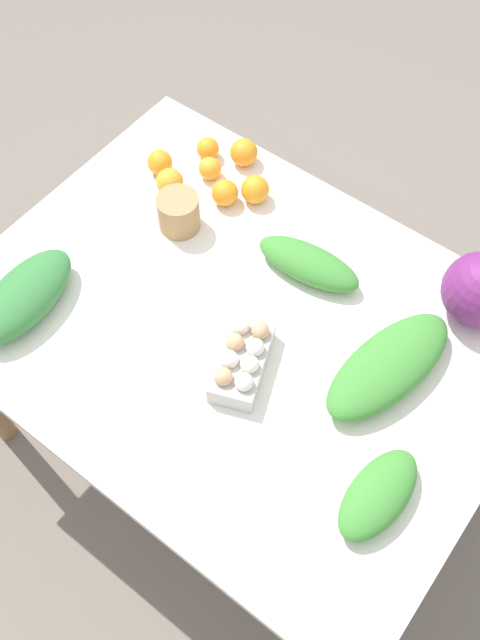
% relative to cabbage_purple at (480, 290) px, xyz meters
% --- Properties ---
extents(ground_plane, '(8.00, 8.00, 0.00)m').
position_rel_cabbage_purple_xyz_m(ground_plane, '(0.44, 0.38, -0.81)').
color(ground_plane, '#70665B').
extents(dining_table, '(1.37, 1.04, 0.71)m').
position_rel_cabbage_purple_xyz_m(dining_table, '(0.44, 0.38, -0.18)').
color(dining_table, silver).
rests_on(dining_table, ground_plane).
extents(cabbage_purple, '(0.19, 0.19, 0.19)m').
position_rel_cabbage_purple_xyz_m(cabbage_purple, '(0.00, 0.00, 0.00)').
color(cabbage_purple, '#6B2366').
rests_on(cabbage_purple, dining_table).
extents(egg_carton, '(0.18, 0.25, 0.09)m').
position_rel_cabbage_purple_xyz_m(egg_carton, '(0.36, 0.48, -0.05)').
color(egg_carton, '#B7B7B2').
rests_on(egg_carton, dining_table).
extents(paper_bag, '(0.11, 0.11, 0.10)m').
position_rel_cabbage_purple_xyz_m(paper_bag, '(0.76, 0.23, -0.04)').
color(paper_bag, '#A87F51').
rests_on(paper_bag, dining_table).
extents(greens_bunch_chard, '(0.29, 0.14, 0.07)m').
position_rel_cabbage_purple_xyz_m(greens_bunch_chard, '(0.39, 0.15, -0.06)').
color(greens_bunch_chard, '#3D8433').
rests_on(greens_bunch_chard, dining_table).
extents(greens_bunch_dandelion, '(0.13, 0.25, 0.07)m').
position_rel_cabbage_purple_xyz_m(greens_bunch_dandelion, '(-0.07, 0.56, -0.06)').
color(greens_bunch_dandelion, '#3D8433').
rests_on(greens_bunch_dandelion, dining_table).
extents(greens_bunch_kale, '(0.23, 0.41, 0.08)m').
position_rel_cabbage_purple_xyz_m(greens_bunch_kale, '(0.08, 0.28, -0.05)').
color(greens_bunch_kale, '#3D8433').
rests_on(greens_bunch_kale, dining_table).
extents(greens_bunch_scallion, '(0.18, 0.33, 0.10)m').
position_rel_cabbage_purple_xyz_m(greens_bunch_scallion, '(0.89, 0.67, -0.05)').
color(greens_bunch_scallion, '#337538').
rests_on(greens_bunch_scallion, dining_table).
extents(orange_0, '(0.08, 0.08, 0.08)m').
position_rel_cabbage_purple_xyz_m(orange_0, '(0.65, 0.03, -0.05)').
color(orange_0, orange).
rests_on(orange_0, dining_table).
extents(orange_1, '(0.07, 0.07, 0.07)m').
position_rel_cabbage_purple_xyz_m(orange_1, '(0.71, 0.09, -0.06)').
color(orange_1, orange).
rests_on(orange_1, dining_table).
extents(orange_2, '(0.06, 0.06, 0.06)m').
position_rel_cabbage_purple_xyz_m(orange_2, '(0.80, 0.04, -0.06)').
color(orange_2, orange).
rests_on(orange_2, dining_table).
extents(orange_3, '(0.08, 0.08, 0.08)m').
position_rel_cabbage_purple_xyz_m(orange_3, '(0.76, -0.06, -0.05)').
color(orange_3, orange).
rests_on(orange_3, dining_table).
extents(orange_4, '(0.07, 0.07, 0.07)m').
position_rel_cabbage_purple_xyz_m(orange_4, '(0.86, -0.01, -0.06)').
color(orange_4, orange).
rests_on(orange_4, dining_table).
extents(orange_5, '(0.08, 0.08, 0.08)m').
position_rel_cabbage_purple_xyz_m(orange_5, '(0.86, 0.15, -0.05)').
color(orange_5, orange).
rests_on(orange_5, dining_table).
extents(orange_6, '(0.07, 0.07, 0.07)m').
position_rel_cabbage_purple_xyz_m(orange_6, '(0.93, 0.11, -0.06)').
color(orange_6, orange).
rests_on(orange_6, dining_table).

